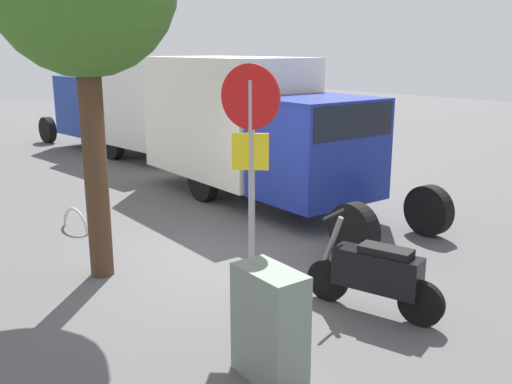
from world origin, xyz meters
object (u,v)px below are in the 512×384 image
at_px(stop_sign, 251,152).
at_px(box_truck_far, 128,102).
at_px(motorcycle, 376,274).
at_px(utility_cabinet, 270,325).
at_px(bike_rack_hoop, 76,230).
at_px(box_truck_near, 252,124).

bearing_deg(stop_sign, box_truck_far, -21.72).
bearing_deg(box_truck_far, motorcycle, 161.33).
bearing_deg(motorcycle, utility_cabinet, 82.06).
bearing_deg(utility_cabinet, stop_sign, -33.47).
bearing_deg(box_truck_far, utility_cabinet, 153.41).
height_order(motorcycle, bike_rack_hoop, motorcycle).
xyz_separation_m(motorcycle, stop_sign, (1.05, 1.13, 1.52)).
bearing_deg(bike_rack_hoop, utility_cabinet, 174.65).
relative_size(stop_sign, utility_cabinet, 2.65).
distance_m(box_truck_near, bike_rack_hoop, 4.27).
bearing_deg(box_truck_near, utility_cabinet, -35.58).
xyz_separation_m(box_truck_far, bike_rack_hoop, (-6.45, 4.69, -1.61)).
bearing_deg(utility_cabinet, box_truck_near, -39.17).
bearing_deg(bike_rack_hoop, box_truck_far, -36.03).
distance_m(box_truck_far, stop_sign, 11.91).
relative_size(utility_cabinet, bike_rack_hoop, 1.36).
bearing_deg(utility_cabinet, bike_rack_hoop, -5.35).
distance_m(utility_cabinet, bike_rack_hoop, 5.93).
height_order(box_truck_near, bike_rack_hoop, box_truck_near).
height_order(stop_sign, utility_cabinet, stop_sign).
bearing_deg(box_truck_far, bike_rack_hoop, 140.42).
height_order(box_truck_near, utility_cabinet, box_truck_near).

